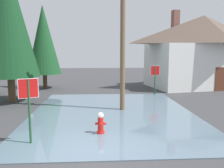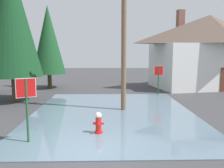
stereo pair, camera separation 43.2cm
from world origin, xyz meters
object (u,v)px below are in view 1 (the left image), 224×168
fire_hydrant (101,123)px  stop_sign_near (29,98)px  pine_tree_tall_left (8,17)px  utility_pole (123,21)px  pine_tree_mid_left (44,40)px  house (203,50)px  stop_sign_far (155,74)px

fire_hydrant → stop_sign_near: bearing=-160.5°
fire_hydrant → pine_tree_tall_left: bearing=131.1°
stop_sign_near → fire_hydrant: size_ratio=2.67×
stop_sign_near → utility_pole: utility_pole is taller
utility_pole → pine_tree_mid_left: 10.43m
stop_sign_near → house: size_ratio=0.22×
house → pine_tree_mid_left: pine_tree_mid_left is taller
stop_sign_near → fire_hydrant: (2.54, 0.90, -1.26)m
pine_tree_tall_left → utility_pole: bearing=-21.0°
fire_hydrant → pine_tree_tall_left: (-5.78, 6.62, 5.04)m
stop_sign_far → pine_tree_tall_left: bearing=-169.5°
stop_sign_near → pine_tree_tall_left: size_ratio=0.26×
stop_sign_near → pine_tree_mid_left: bearing=99.8°
fire_hydrant → house: 16.16m
house → pine_tree_mid_left: size_ratio=1.52×
stop_sign_far → pine_tree_mid_left: 10.24m
fire_hydrant → pine_tree_tall_left: pine_tree_tall_left is taller
utility_pole → pine_tree_tall_left: (-7.07, 2.71, 0.52)m
house → pine_tree_tall_left: pine_tree_tall_left is taller
pine_tree_mid_left → stop_sign_near: bearing=-80.2°
pine_tree_tall_left → pine_tree_mid_left: 5.91m
stop_sign_near → house: house is taller
fire_hydrant → stop_sign_far: (4.26, 8.48, 1.15)m
house → stop_sign_near: bearing=-132.2°
utility_pole → house: 12.18m
stop_sign_near → stop_sign_far: stop_sign_near is taller
utility_pole → pine_tree_tall_left: utility_pole is taller
utility_pole → stop_sign_near: bearing=-128.6°
stop_sign_far → house: size_ratio=0.20×
fire_hydrant → utility_pole: (1.29, 3.91, 4.53)m
fire_hydrant → pine_tree_mid_left: pine_tree_mid_left is taller
utility_pole → stop_sign_far: bearing=57.0°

